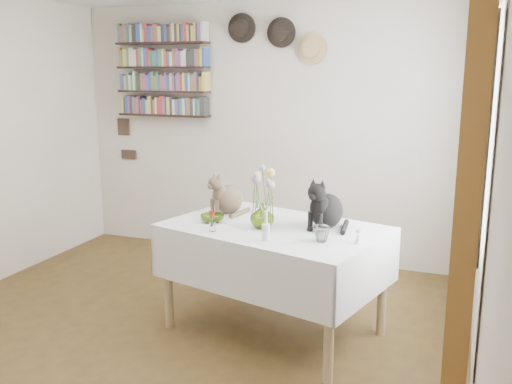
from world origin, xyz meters
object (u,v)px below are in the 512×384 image
at_px(bookshelf_unit, 163,71).
at_px(black_cat, 327,202).
at_px(tabby_cat, 229,191).
at_px(flower_vase, 262,216).
at_px(dining_table, 274,253).

bearing_deg(bookshelf_unit, black_cat, -34.81).
bearing_deg(black_cat, tabby_cat, -171.90).
xyz_separation_m(tabby_cat, flower_vase, (0.38, -0.32, -0.08)).
height_order(dining_table, black_cat, black_cat).
xyz_separation_m(dining_table, black_cat, (0.35, 0.10, 0.38)).
bearing_deg(flower_vase, black_cat, 22.75).
bearing_deg(tabby_cat, black_cat, 24.57).
relative_size(dining_table, black_cat, 4.57).
relative_size(tabby_cat, flower_vase, 1.87).
bearing_deg(black_cat, dining_table, -145.05).
distance_m(dining_table, flower_vase, 0.30).
bearing_deg(tabby_cat, flower_vase, -4.64).
bearing_deg(dining_table, flower_vase, -133.60).
relative_size(tabby_cat, black_cat, 0.90).
xyz_separation_m(dining_table, tabby_cat, (-0.45, 0.25, 0.36)).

